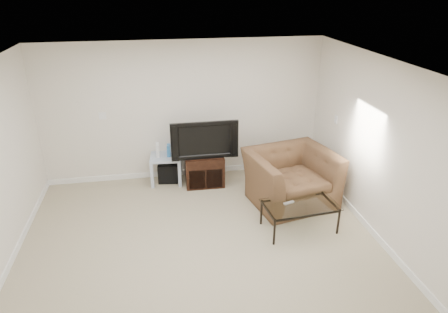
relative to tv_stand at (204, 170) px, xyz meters
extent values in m
plane|color=tan|center=(-0.29, -2.05, -0.28)|extent=(5.00, 5.00, 0.00)
plane|color=white|center=(-0.29, -2.05, 2.22)|extent=(5.00, 5.00, 0.00)
cube|color=silver|center=(-0.29, 0.45, 0.97)|extent=(5.00, 0.02, 2.50)
cube|color=silver|center=(2.21, -2.05, 0.97)|extent=(0.02, 5.00, 2.50)
cube|color=white|center=(-1.69, 0.44, 0.97)|extent=(0.12, 0.02, 0.12)
cube|color=white|center=(2.19, -0.45, 0.97)|extent=(0.02, 0.09, 0.13)
cube|color=white|center=(2.19, -0.75, 0.02)|extent=(0.02, 0.08, 0.12)
cube|color=black|center=(0.00, -0.04, 0.19)|extent=(0.41, 0.29, 0.06)
imported|color=black|center=(0.00, -0.03, 0.62)|extent=(1.08, 0.22, 0.67)
cube|color=black|center=(-0.64, 0.25, -0.10)|extent=(0.39, 0.39, 0.35)
cube|color=white|center=(-0.80, 0.22, 0.35)|extent=(0.06, 0.17, 0.24)
cube|color=#337FCC|center=(-0.61, 0.20, 0.34)|extent=(0.07, 0.16, 0.20)
imported|color=#513423|center=(1.32, -0.85, 0.30)|extent=(1.48, 1.12, 1.17)
cube|color=#B2B2B7|center=(1.03, -1.61, 0.14)|extent=(0.17, 0.09, 0.02)
camera|label=1|loc=(-0.79, -6.39, 3.14)|focal=32.00mm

